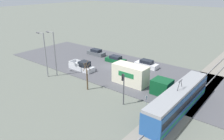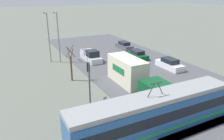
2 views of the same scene
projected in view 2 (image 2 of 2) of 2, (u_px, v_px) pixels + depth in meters
name	position (u px, v px, depth m)	size (l,w,h in m)	color
ground_plane	(127.00, 61.00, 37.05)	(320.00, 320.00, 0.00)	#60665B
road_surface	(127.00, 61.00, 37.04)	(16.93, 47.53, 0.08)	#4C4C51
rail_bed	(216.00, 108.00, 22.11)	(64.29, 4.40, 0.22)	gray
light_rail_tram	(154.00, 113.00, 18.19)	(14.98, 2.61, 4.31)	#235193
box_truck	(133.00, 75.00, 26.55)	(2.58, 10.26, 3.33)	#0C4723
pickup_truck	(91.00, 56.00, 37.09)	(1.97, 5.57, 1.89)	silver
sedan_car_0	(124.00, 46.00, 44.95)	(1.77, 4.66, 1.45)	#4C5156
sedan_car_1	(170.00, 64.00, 33.38)	(1.86, 4.77, 1.55)	silver
sedan_car_2	(137.00, 55.00, 38.56)	(1.86, 4.63, 1.44)	#0C4723
traffic_light_pole	(89.00, 78.00, 21.95)	(0.28, 0.47, 4.59)	#47474C
street_tree	(71.00, 65.00, 28.45)	(1.13, 0.94, 4.77)	brown
street_lamp_near_crossing	(58.00, 34.00, 35.27)	(0.36, 1.95, 8.17)	gray
street_lamp_mid_block	(48.00, 34.00, 35.46)	(0.36, 1.95, 8.12)	gray
no_parking_sign	(105.00, 107.00, 19.42)	(0.32, 0.08, 2.55)	gray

